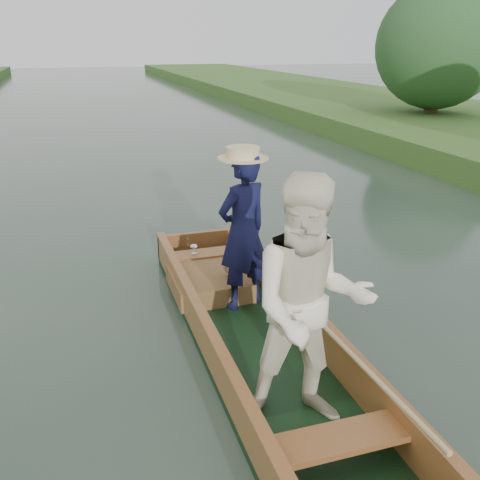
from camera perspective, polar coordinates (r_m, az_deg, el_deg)
name	(u,v)px	position (r m, az deg, el deg)	size (l,w,h in m)	color
ground	(259,353)	(5.25, 2.02, -11.98)	(120.00, 120.00, 0.00)	#283D30
trees_far	(162,55)	(13.47, -8.29, 18.94)	(23.13, 16.52, 4.59)	#47331E
punt	(272,299)	(4.67, 3.39, -6.30)	(1.14, 5.00, 2.02)	black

